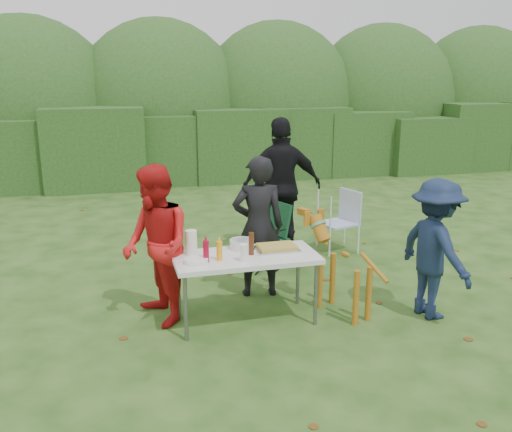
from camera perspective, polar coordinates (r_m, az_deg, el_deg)
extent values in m
plane|color=#1E4211|center=(5.81, 0.04, -11.47)|extent=(80.00, 80.00, 0.00)
cube|color=#23471C|center=(13.22, -9.16, 7.08)|extent=(22.00, 1.40, 1.70)
ellipsoid|color=#3D6628|center=(14.73, -9.97, 10.75)|extent=(20.00, 2.60, 3.20)
cube|color=silver|center=(5.65, -1.07, -4.39)|extent=(1.50, 0.70, 0.05)
cylinder|color=slate|center=(5.42, -7.41, -9.62)|extent=(0.04, 0.04, 0.69)
cylinder|color=slate|center=(5.73, 6.31, -8.17)|extent=(0.04, 0.04, 0.69)
cylinder|color=slate|center=(5.93, -8.17, -7.44)|extent=(0.04, 0.04, 0.69)
cylinder|color=slate|center=(6.22, 4.43, -6.25)|extent=(0.04, 0.04, 0.69)
imported|color=black|center=(6.32, 0.26, -1.14)|extent=(0.66, 0.48, 1.68)
imported|color=red|center=(5.70, -10.45, -3.11)|extent=(0.83, 0.96, 1.69)
imported|color=black|center=(7.81, 2.73, 3.09)|extent=(1.19, 0.54, 1.99)
imported|color=#14213E|center=(6.08, 18.35, -3.32)|extent=(0.71, 1.06, 1.52)
cube|color=#B7B7BA|center=(5.81, 2.20, -3.50)|extent=(0.45, 0.30, 0.02)
cube|color=#B2993F|center=(5.80, 2.20, -3.23)|extent=(0.40, 0.26, 0.04)
cylinder|color=orange|center=(5.48, -3.88, -3.67)|extent=(0.06, 0.06, 0.20)
cylinder|color=#A00825|center=(5.44, -5.28, -3.74)|extent=(0.06, 0.06, 0.22)
cylinder|color=#47230F|center=(5.63, -0.49, -2.92)|extent=(0.06, 0.06, 0.24)
cylinder|color=white|center=(5.67, -6.83, -2.79)|extent=(0.12, 0.12, 0.26)
cylinder|color=white|center=(5.44, -1.28, -3.90)|extent=(0.08, 0.08, 0.18)
cylinder|color=silver|center=(5.85, -1.51, -2.97)|extent=(0.26, 0.26, 0.10)
cylinder|color=white|center=(5.44, -6.33, -4.71)|extent=(0.24, 0.24, 0.05)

